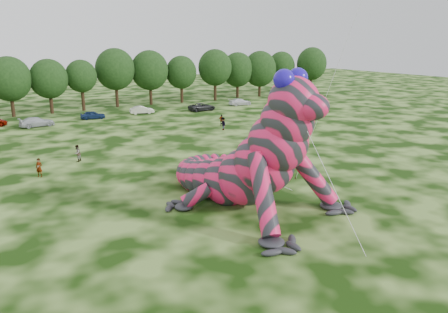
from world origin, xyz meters
name	(u,v)px	position (x,y,z in m)	size (l,w,h in m)	color
ground	(286,235)	(0.00, 0.00, 0.00)	(240.00, 240.00, 0.00)	#16330A
inflatable_gecko	(231,136)	(-0.03, 6.71, 5.13)	(17.27, 20.50, 10.25)	#EA1C58
flying_kite	(360,6)	(10.64, 5.27, 14.43)	(3.80, 4.02, 16.48)	red
tree_7	(10,87)	(-10.08, 56.80, 4.74)	(6.68, 6.01, 9.48)	black
tree_8	(50,86)	(-4.22, 56.99, 4.47)	(6.14, 5.53, 8.94)	black
tree_9	(82,85)	(1.06, 57.35, 4.34)	(5.27, 4.74, 8.68)	black
tree_10	(116,78)	(7.40, 58.58, 5.25)	(7.09, 6.38, 10.50)	black
tree_11	(150,78)	(13.79, 58.20, 5.03)	(7.01, 6.31, 10.07)	black
tree_12	(181,79)	(20.01, 57.74, 4.49)	(5.99, 5.39, 8.97)	black
tree_13	(215,75)	(27.13, 57.13, 5.06)	(6.83, 6.15, 10.13)	black
tree_14	(238,75)	(33.46, 58.72, 4.70)	(6.82, 6.14, 9.40)	black
tree_15	(260,74)	(38.47, 57.77, 4.82)	(7.17, 6.45, 9.63)	black
tree_16	(281,73)	(45.45, 59.37, 4.69)	(6.26, 5.63, 9.37)	black
tree_17	(311,70)	(51.95, 56.66, 5.15)	(6.98, 6.28, 10.30)	black
car_3	(37,122)	(-8.11, 46.01, 0.68)	(1.91, 4.70, 1.36)	silver
car_4	(93,115)	(0.28, 48.18, 0.64)	(1.50, 3.73, 1.27)	#13264F
car_5	(142,110)	(8.54, 48.95, 0.64)	(1.36, 3.91, 1.29)	beige
car_6	(202,107)	(18.66, 46.75, 0.67)	(2.22, 4.82, 1.34)	#28282A
car_7	(240,102)	(27.79, 48.83, 0.63)	(1.76, 4.33, 1.26)	white
spectator_2	(223,124)	(13.36, 30.60, 0.87)	(1.13, 0.65, 1.75)	gray
spectator_3	(221,120)	(14.74, 33.34, 0.80)	(0.93, 0.39, 1.59)	gray
spectator_1	(77,153)	(-7.36, 24.36, 0.86)	(0.83, 0.65, 1.71)	gray
spectator_0	(39,168)	(-11.46, 20.83, 0.86)	(0.63, 0.41, 1.72)	gray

